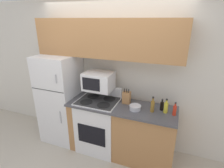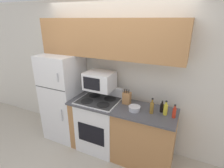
{
  "view_description": "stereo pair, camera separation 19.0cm",
  "coord_description": "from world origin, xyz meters",
  "px_view_note": "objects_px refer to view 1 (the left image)",
  "views": [
    {
      "loc": [
        1.09,
        -2.1,
        2.23
      ],
      "look_at": [
        0.18,
        0.26,
        1.28
      ],
      "focal_mm": 28.0,
      "sensor_mm": 36.0,
      "label": 1
    },
    {
      "loc": [
        1.26,
        -2.02,
        2.23
      ],
      "look_at": [
        0.18,
        0.26,
        1.28
      ],
      "focal_mm": 28.0,
      "sensor_mm": 36.0,
      "label": 2
    }
  ],
  "objects_px": {
    "bottle_cooking_spray": "(166,107)",
    "bottle_soy_sauce": "(162,106)",
    "bowl": "(135,107)",
    "knife_block": "(127,98)",
    "bottle_hot_sauce": "(175,110)",
    "bottle_vinegar": "(152,106)",
    "refrigerator": "(61,99)",
    "microwave": "(99,81)",
    "stove": "(99,124)"
  },
  "relations": [
    {
      "from": "bottle_cooking_spray",
      "to": "bottle_soy_sauce",
      "type": "bearing_deg",
      "value": 136.11
    },
    {
      "from": "bowl",
      "to": "bottle_soy_sauce",
      "type": "bearing_deg",
      "value": 19.93
    },
    {
      "from": "knife_block",
      "to": "bottle_hot_sauce",
      "type": "relative_size",
      "value": 1.27
    },
    {
      "from": "bottle_vinegar",
      "to": "refrigerator",
      "type": "bearing_deg",
      "value": 177.42
    },
    {
      "from": "bottle_hot_sauce",
      "to": "bottle_vinegar",
      "type": "relative_size",
      "value": 0.83
    },
    {
      "from": "microwave",
      "to": "bottle_cooking_spray",
      "type": "bearing_deg",
      "value": -3.66
    },
    {
      "from": "microwave",
      "to": "bottle_cooking_spray",
      "type": "relative_size",
      "value": 2.14
    },
    {
      "from": "bottle_hot_sauce",
      "to": "bottle_cooking_spray",
      "type": "height_order",
      "value": "bottle_cooking_spray"
    },
    {
      "from": "microwave",
      "to": "stove",
      "type": "bearing_deg",
      "value": -74.98
    },
    {
      "from": "stove",
      "to": "bowl",
      "type": "xyz_separation_m",
      "value": [
        0.64,
        -0.06,
        0.48
      ]
    },
    {
      "from": "bottle_soy_sauce",
      "to": "bottle_vinegar",
      "type": "height_order",
      "value": "bottle_vinegar"
    },
    {
      "from": "microwave",
      "to": "bottle_soy_sauce",
      "type": "xyz_separation_m",
      "value": [
        1.04,
        -0.01,
        -0.26
      ]
    },
    {
      "from": "bottle_cooking_spray",
      "to": "microwave",
      "type": "bearing_deg",
      "value": 176.34
    },
    {
      "from": "microwave",
      "to": "bottle_hot_sauce",
      "type": "height_order",
      "value": "microwave"
    },
    {
      "from": "stove",
      "to": "bottle_cooking_spray",
      "type": "bearing_deg",
      "value": 0.99
    },
    {
      "from": "microwave",
      "to": "bowl",
      "type": "bearing_deg",
      "value": -12.37
    },
    {
      "from": "microwave",
      "to": "bowl",
      "type": "relative_size",
      "value": 2.61
    },
    {
      "from": "microwave",
      "to": "bottle_soy_sauce",
      "type": "distance_m",
      "value": 1.07
    },
    {
      "from": "knife_block",
      "to": "bottle_soy_sauce",
      "type": "relative_size",
      "value": 1.41
    },
    {
      "from": "bottle_cooking_spray",
      "to": "bottle_vinegar",
      "type": "bearing_deg",
      "value": -166.68
    },
    {
      "from": "bottle_hot_sauce",
      "to": "knife_block",
      "type": "bearing_deg",
      "value": 170.64
    },
    {
      "from": "stove",
      "to": "bottle_cooking_spray",
      "type": "distance_m",
      "value": 1.2
    },
    {
      "from": "knife_block",
      "to": "bottle_vinegar",
      "type": "relative_size",
      "value": 1.06
    },
    {
      "from": "bottle_vinegar",
      "to": "bottle_soy_sauce",
      "type": "bearing_deg",
      "value": 39.99
    },
    {
      "from": "stove",
      "to": "knife_block",
      "type": "height_order",
      "value": "knife_block"
    },
    {
      "from": "bottle_soy_sauce",
      "to": "bowl",
      "type": "bearing_deg",
      "value": -160.07
    },
    {
      "from": "stove",
      "to": "bottle_soy_sauce",
      "type": "bearing_deg",
      "value": 4.42
    },
    {
      "from": "bottle_hot_sauce",
      "to": "bottle_vinegar",
      "type": "height_order",
      "value": "bottle_vinegar"
    },
    {
      "from": "refrigerator",
      "to": "bottle_vinegar",
      "type": "height_order",
      "value": "refrigerator"
    },
    {
      "from": "knife_block",
      "to": "bowl",
      "type": "bearing_deg",
      "value": -42.05
    },
    {
      "from": "bowl",
      "to": "bottle_hot_sauce",
      "type": "bearing_deg",
      "value": 4.68
    },
    {
      "from": "bottle_soy_sauce",
      "to": "bottle_vinegar",
      "type": "bearing_deg",
      "value": -140.01
    },
    {
      "from": "bowl",
      "to": "bottle_vinegar",
      "type": "height_order",
      "value": "bottle_vinegar"
    },
    {
      "from": "refrigerator",
      "to": "bottle_soy_sauce",
      "type": "distance_m",
      "value": 1.82
    },
    {
      "from": "refrigerator",
      "to": "stove",
      "type": "bearing_deg",
      "value": -3.65
    },
    {
      "from": "bottle_vinegar",
      "to": "bottle_cooking_spray",
      "type": "bearing_deg",
      "value": 13.32
    },
    {
      "from": "bottle_hot_sauce",
      "to": "microwave",
      "type": "bearing_deg",
      "value": 175.31
    },
    {
      "from": "refrigerator",
      "to": "bottle_soy_sauce",
      "type": "bearing_deg",
      "value": 0.89
    },
    {
      "from": "bowl",
      "to": "bottle_soy_sauce",
      "type": "distance_m",
      "value": 0.4
    },
    {
      "from": "bottle_soy_sauce",
      "to": "microwave",
      "type": "bearing_deg",
      "value": 179.41
    },
    {
      "from": "microwave",
      "to": "bottle_soy_sauce",
      "type": "height_order",
      "value": "microwave"
    },
    {
      "from": "bottle_soy_sauce",
      "to": "stove",
      "type": "bearing_deg",
      "value": -175.58
    },
    {
      "from": "bottle_vinegar",
      "to": "knife_block",
      "type": "bearing_deg",
      "value": 162.56
    },
    {
      "from": "refrigerator",
      "to": "knife_block",
      "type": "height_order",
      "value": "refrigerator"
    },
    {
      "from": "stove",
      "to": "bottle_vinegar",
      "type": "bearing_deg",
      "value": -1.64
    },
    {
      "from": "refrigerator",
      "to": "bowl",
      "type": "height_order",
      "value": "refrigerator"
    },
    {
      "from": "bottle_hot_sauce",
      "to": "bottle_vinegar",
      "type": "distance_m",
      "value": 0.31
    },
    {
      "from": "microwave",
      "to": "bottle_vinegar",
      "type": "height_order",
      "value": "microwave"
    },
    {
      "from": "stove",
      "to": "knife_block",
      "type": "xyz_separation_m",
      "value": [
        0.46,
        0.11,
        0.54
      ]
    },
    {
      "from": "refrigerator",
      "to": "knife_block",
      "type": "distance_m",
      "value": 1.27
    }
  ]
}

